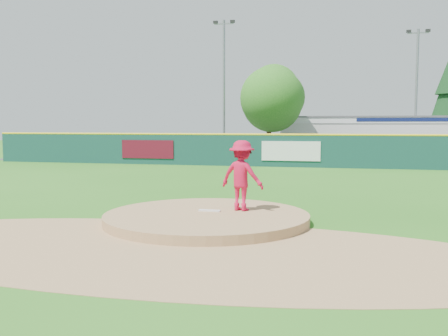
% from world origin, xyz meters
% --- Properties ---
extents(ground, '(120.00, 120.00, 0.00)m').
position_xyz_m(ground, '(0.00, 0.00, 0.00)').
color(ground, '#286B19').
rests_on(ground, ground).
extents(pitchers_mound, '(5.50, 5.50, 0.50)m').
position_xyz_m(pitchers_mound, '(0.00, 0.00, 0.00)').
color(pitchers_mound, '#9E774C').
rests_on(pitchers_mound, ground).
extents(pitching_rubber, '(0.60, 0.15, 0.04)m').
position_xyz_m(pitching_rubber, '(0.00, 0.30, 0.27)').
color(pitching_rubber, white).
rests_on(pitching_rubber, pitchers_mound).
extents(infield_dirt_arc, '(15.40, 15.40, 0.01)m').
position_xyz_m(infield_dirt_arc, '(0.00, -3.00, 0.01)').
color(infield_dirt_arc, '#9E774C').
rests_on(infield_dirt_arc, ground).
extents(parking_lot, '(44.00, 16.00, 0.02)m').
position_xyz_m(parking_lot, '(0.00, 27.00, 0.01)').
color(parking_lot, '#38383A').
rests_on(parking_lot, ground).
extents(pitcher, '(1.41, 1.05, 1.94)m').
position_xyz_m(pitcher, '(0.83, 0.67, 1.22)').
color(pitcher, red).
rests_on(pitcher, pitchers_mound).
extents(van, '(4.89, 2.29, 1.35)m').
position_xyz_m(van, '(4.45, 22.94, 0.70)').
color(van, silver).
rests_on(van, parking_lot).
extents(pool_building_grp, '(15.20, 8.20, 3.31)m').
position_xyz_m(pool_building_grp, '(6.00, 31.99, 1.66)').
color(pool_building_grp, silver).
rests_on(pool_building_grp, ground).
extents(fence_banners, '(13.00, 0.04, 1.20)m').
position_xyz_m(fence_banners, '(-4.30, 17.92, 1.00)').
color(fence_banners, '#5D0D1D').
rests_on(fence_banners, ground).
extents(playground_slide, '(0.89, 2.50, 1.38)m').
position_xyz_m(playground_slide, '(-14.67, 22.73, 0.70)').
color(playground_slide, '#1A23E3').
rests_on(playground_slide, ground).
extents(outfield_fence, '(40.00, 0.14, 2.07)m').
position_xyz_m(outfield_fence, '(0.00, 18.00, 1.09)').
color(outfield_fence, '#123C36').
rests_on(outfield_fence, ground).
extents(deciduous_tree, '(5.60, 5.60, 7.36)m').
position_xyz_m(deciduous_tree, '(-2.00, 25.00, 4.55)').
color(deciduous_tree, '#382314').
rests_on(deciduous_tree, ground).
extents(light_pole_left, '(1.75, 0.25, 11.00)m').
position_xyz_m(light_pole_left, '(-6.00, 27.00, 6.05)').
color(light_pole_left, gray).
rests_on(light_pole_left, ground).
extents(light_pole_right, '(1.75, 0.25, 10.00)m').
position_xyz_m(light_pole_right, '(9.00, 29.00, 5.54)').
color(light_pole_right, gray).
rests_on(light_pole_right, ground).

